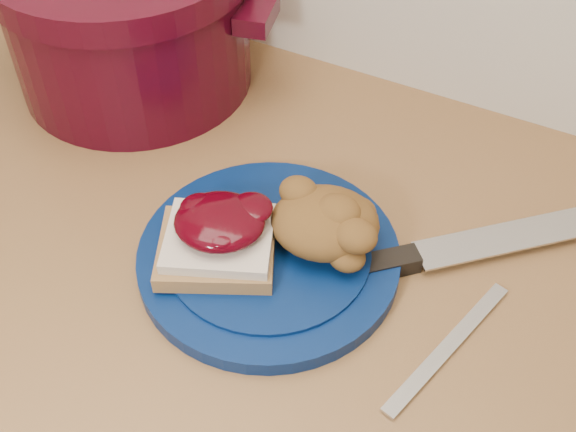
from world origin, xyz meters
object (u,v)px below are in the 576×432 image
at_px(chef_knife, 400,261).
at_px(pepper_grinder, 39,1).
at_px(butter_knife, 448,347).
at_px(dutch_oven, 129,17).
at_px(plate, 269,257).

distance_m(chef_knife, pepper_grinder, 0.55).
distance_m(butter_knife, dutch_oven, 0.51).
distance_m(chef_knife, dutch_oven, 0.42).
xyz_separation_m(butter_knife, pepper_grinder, (-0.60, 0.20, 0.07)).
bearing_deg(dutch_oven, chef_knife, -18.86).
bearing_deg(chef_knife, butter_knife, -85.61).
bearing_deg(pepper_grinder, dutch_oven, 1.29).
distance_m(dutch_oven, pepper_grinder, 0.13).
bearing_deg(dutch_oven, pepper_grinder, -178.71).
height_order(plate, butter_knife, plate).
bearing_deg(pepper_grinder, chef_knife, -13.98).
relative_size(plate, butter_knife, 1.43).
relative_size(dutch_oven, pepper_grinder, 2.48).
xyz_separation_m(plate, chef_knife, (0.11, 0.05, 0.00)).
relative_size(chef_knife, butter_knife, 1.51).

